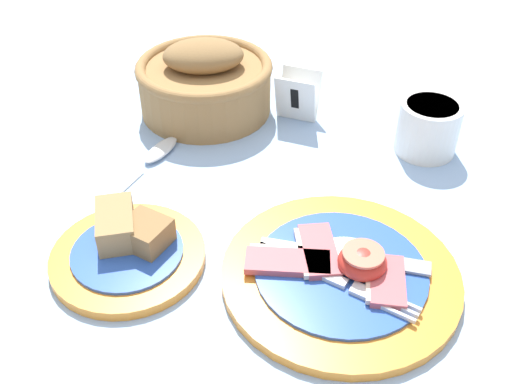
# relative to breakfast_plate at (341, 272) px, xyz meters

# --- Properties ---
(ground_plane) EXTENTS (3.00, 3.00, 0.00)m
(ground_plane) POSITION_rel_breakfast_plate_xyz_m (-0.11, 0.02, -0.01)
(ground_plane) COLOR #93B2DB
(breakfast_plate) EXTENTS (0.26, 0.26, 0.04)m
(breakfast_plate) POSITION_rel_breakfast_plate_xyz_m (0.00, 0.00, 0.00)
(breakfast_plate) COLOR orange
(breakfast_plate) RESTS_ON ground_plane
(bread_plate) EXTENTS (0.17, 0.17, 0.05)m
(bread_plate) POSITION_rel_breakfast_plate_xyz_m (-0.23, -0.02, 0.00)
(bread_plate) COLOR orange
(bread_plate) RESTS_ON ground_plane
(sugar_cup) EXTENTS (0.08, 0.08, 0.07)m
(sugar_cup) POSITION_rel_breakfast_plate_xyz_m (0.09, 0.27, 0.03)
(sugar_cup) COLOR white
(sugar_cup) RESTS_ON ground_plane
(bread_basket) EXTENTS (0.20, 0.20, 0.11)m
(bread_basket) POSITION_rel_breakfast_plate_xyz_m (-0.24, 0.31, 0.04)
(bread_basket) COLOR olive
(bread_basket) RESTS_ON ground_plane
(number_card) EXTENTS (0.07, 0.05, 0.07)m
(number_card) POSITION_rel_breakfast_plate_xyz_m (-0.10, 0.31, 0.03)
(number_card) COLOR white
(number_card) RESTS_ON ground_plane
(teaspoon_by_saucer) EXTENTS (0.06, 0.19, 0.01)m
(teaspoon_by_saucer) POSITION_rel_breakfast_plate_xyz_m (-0.28, 0.15, -0.01)
(teaspoon_by_saucer) COLOR silver
(teaspoon_by_saucer) RESTS_ON ground_plane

